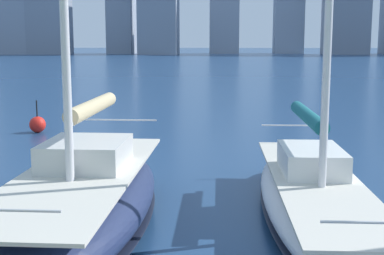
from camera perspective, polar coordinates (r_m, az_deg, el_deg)
sailboat_teal at (r=12.03m, az=12.94°, el=-7.00°), size 2.40×9.37×10.66m
sailboat_tan at (r=11.08m, az=-11.73°, el=-7.56°), size 2.77×8.56×12.15m
channel_buoy at (r=24.00m, az=-16.15°, el=0.32°), size 0.70×0.70×1.40m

